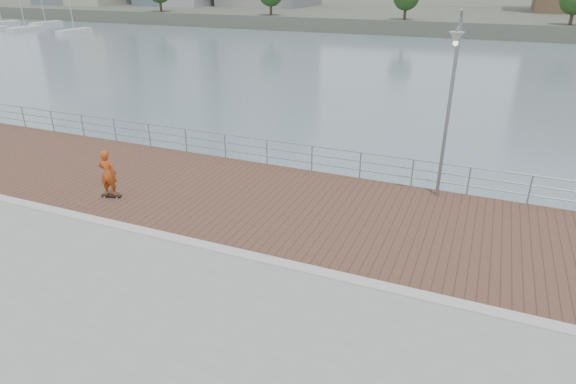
% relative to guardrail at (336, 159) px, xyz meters
% --- Properties ---
extents(water, '(400.00, 400.00, 0.00)m').
position_rel_guardrail_xyz_m(water, '(-0.00, -7.00, -2.69)').
color(water, slate).
rests_on(water, ground).
extents(brick_lane, '(40.00, 6.80, 0.02)m').
position_rel_guardrail_xyz_m(brick_lane, '(-0.00, -3.40, -0.68)').
color(brick_lane, brown).
rests_on(brick_lane, seawall).
extents(curb, '(40.00, 0.40, 0.06)m').
position_rel_guardrail_xyz_m(curb, '(-0.00, -7.00, -0.66)').
color(curb, '#B7B5AD').
rests_on(curb, seawall).
extents(far_shore, '(320.00, 95.00, 2.50)m').
position_rel_guardrail_xyz_m(far_shore, '(-0.00, 115.50, -1.44)').
color(far_shore, '#4C5142').
rests_on(far_shore, ground).
extents(guardrail, '(39.06, 0.06, 1.13)m').
position_rel_guardrail_xyz_m(guardrail, '(0.00, 0.00, 0.00)').
color(guardrail, '#8C9EA8').
rests_on(guardrail, brick_lane).
extents(street_lamp, '(0.45, 1.32, 6.24)m').
position_rel_guardrail_xyz_m(street_lamp, '(4.11, -0.96, 3.74)').
color(street_lamp, gray).
rests_on(street_lamp, brick_lane).
extents(skateboard, '(0.77, 0.37, 0.09)m').
position_rel_guardrail_xyz_m(skateboard, '(-6.91, -5.33, -0.60)').
color(skateboard, black).
rests_on(skateboard, brick_lane).
extents(skateboarder, '(0.71, 0.56, 1.73)m').
position_rel_guardrail_xyz_m(skateboarder, '(-6.91, -5.33, 0.28)').
color(skateboarder, '#AE4417').
rests_on(skateboarder, skateboard).
extents(marina, '(27.89, 19.71, 10.53)m').
position_rel_guardrail_xyz_m(marina, '(-80.66, 51.84, -2.21)').
color(marina, silver).
rests_on(marina, water).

